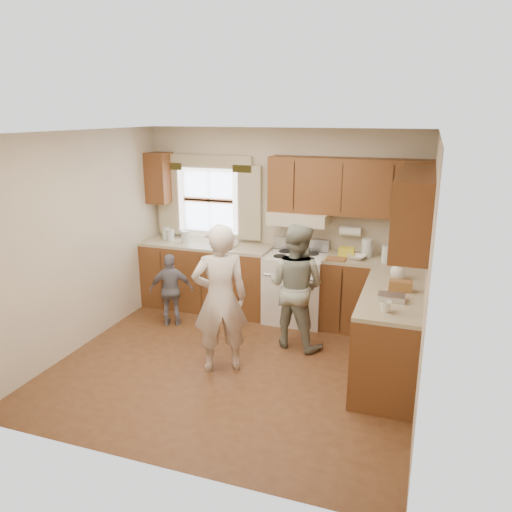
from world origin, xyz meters
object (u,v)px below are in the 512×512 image
at_px(stove, 296,286).
at_px(woman_right, 296,286).
at_px(woman_left, 220,299).
at_px(child, 171,290).

distance_m(stove, woman_right, 0.81).
bearing_deg(woman_right, stove, -62.49).
height_order(stove, woman_left, woman_left).
relative_size(stove, woman_right, 0.72).
height_order(woman_left, woman_right, woman_left).
relative_size(stove, child, 1.12).
bearing_deg(woman_left, woman_right, -155.77).
bearing_deg(woman_left, child, -68.84).
bearing_deg(child, stove, -178.12).
height_order(stove, woman_right, woman_right).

